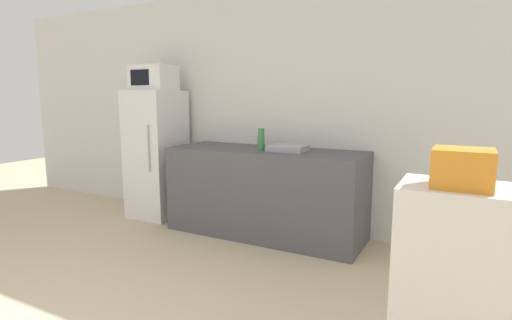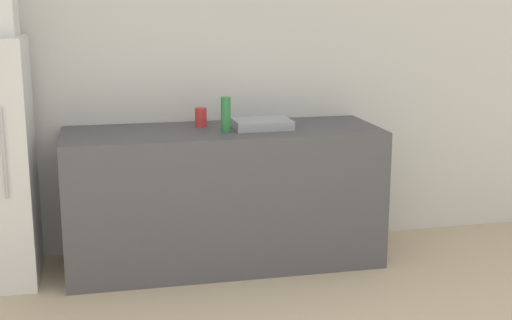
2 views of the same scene
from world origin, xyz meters
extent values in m
cube|color=silver|center=(0.00, 3.36, 1.30)|extent=(8.00, 0.06, 2.60)
cube|color=silver|center=(-1.34, 2.98, 0.75)|extent=(0.57, 0.57, 1.51)
cylinder|color=#B7B7BC|center=(-1.18, 2.68, 0.87)|extent=(0.02, 0.02, 0.53)
cube|color=white|center=(-1.34, 2.98, 1.65)|extent=(0.49, 0.34, 0.29)
cube|color=black|center=(-1.39, 2.80, 1.65)|extent=(0.27, 0.01, 0.17)
cube|color=#4C4C51|center=(0.13, 2.97, 0.45)|extent=(2.03, 0.71, 0.90)
cube|color=#9EA3A8|center=(0.38, 2.96, 0.93)|extent=(0.37, 0.27, 0.06)
cylinder|color=#2D7F42|center=(0.13, 2.87, 1.01)|extent=(0.06, 0.06, 0.22)
cylinder|color=red|center=(0.01, 3.11, 0.96)|extent=(0.08, 0.08, 0.12)
cube|color=silver|center=(2.11, 1.18, 0.53)|extent=(0.82, 0.38, 1.06)
cube|color=orange|center=(1.93, 1.14, 1.14)|extent=(0.23, 0.21, 0.16)
camera|label=1|loc=(1.94, -0.65, 1.42)|focal=28.00mm
camera|label=2|loc=(-0.65, -1.48, 1.72)|focal=50.00mm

